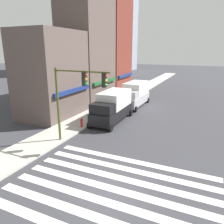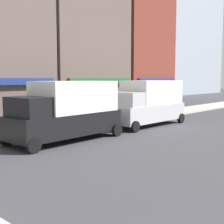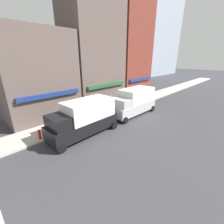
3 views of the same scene
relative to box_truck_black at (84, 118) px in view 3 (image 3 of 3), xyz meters
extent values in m
cube|color=brown|center=(-0.78, 6.80, 2.95)|extent=(7.18, 5.00, 9.08)
cube|color=navy|center=(-0.78, 4.15, 1.41)|extent=(6.10, 0.30, 0.40)
cube|color=brown|center=(6.85, 6.80, 5.73)|extent=(7.55, 5.00, 14.64)
cube|color=#1E592D|center=(6.85, 4.15, 1.41)|extent=(6.42, 0.30, 0.40)
cube|color=maroon|center=(14.43, 6.80, 6.17)|extent=(6.83, 5.00, 15.52)
cube|color=navy|center=(14.43, 4.15, 1.41)|extent=(5.81, 0.30, 0.40)
cube|color=black|center=(-0.09, 0.00, -0.70)|extent=(6.25, 2.35, 1.10)
cube|color=silver|center=(0.53, 0.00, 0.65)|extent=(4.39, 2.30, 1.60)
cube|color=black|center=(-2.07, 0.00, 0.30)|extent=(1.79, 2.13, 0.90)
cylinder|color=black|center=(-2.78, 1.10, -1.25)|extent=(0.68, 0.22, 0.68)
cylinder|color=black|center=(-2.78, -1.10, -1.25)|extent=(0.68, 0.22, 0.68)
cylinder|color=black|center=(2.60, 1.10, -1.25)|extent=(0.68, 0.22, 0.68)
cylinder|color=black|center=(2.60, -1.10, -1.25)|extent=(0.68, 0.22, 0.68)
cube|color=#B7B7BC|center=(6.95, 0.00, -0.70)|extent=(6.22, 2.26, 1.10)
cube|color=silver|center=(7.57, 0.00, 0.65)|extent=(4.36, 2.24, 1.60)
cube|color=#B7B7BC|center=(4.96, 0.00, 0.30)|extent=(1.76, 2.11, 0.90)
cylinder|color=black|center=(4.26, 1.10, -1.25)|extent=(0.68, 0.22, 0.68)
cylinder|color=black|center=(4.26, -1.10, -1.25)|extent=(0.68, 0.22, 0.68)
cylinder|color=black|center=(9.64, 1.10, -1.25)|extent=(0.68, 0.22, 0.68)
cylinder|color=black|center=(9.64, -1.10, -1.25)|extent=(0.68, 0.22, 0.68)
cylinder|color=#23232D|center=(6.60, 3.30, -1.01)|extent=(0.26, 0.26, 0.85)
cylinder|color=#2D4C9E|center=(6.60, 3.30, -0.24)|extent=(0.32, 0.32, 0.70)
sphere|color=tan|center=(6.60, 3.30, 0.22)|extent=(0.22, 0.22, 0.22)
cylinder|color=#23232D|center=(13.46, 1.85, -1.01)|extent=(0.26, 0.26, 0.85)
cylinder|color=red|center=(13.46, 1.85, -0.24)|extent=(0.32, 0.32, 0.70)
sphere|color=tan|center=(13.46, 1.85, 0.22)|extent=(0.22, 0.22, 0.22)
cylinder|color=#23232D|center=(3.25, 1.89, -1.01)|extent=(0.26, 0.26, 0.85)
cylinder|color=#2D7A3D|center=(3.25, 1.89, -0.24)|extent=(0.32, 0.32, 0.70)
sphere|color=tan|center=(3.25, 1.89, 0.22)|extent=(0.22, 0.22, 0.22)
cylinder|color=red|center=(-3.21, 1.70, -1.11)|extent=(0.20, 0.20, 0.65)
sphere|color=red|center=(-3.21, 1.70, -0.71)|extent=(0.24, 0.24, 0.24)
camera|label=1|loc=(-19.50, -8.84, 5.52)|focal=35.00mm
camera|label=2|loc=(-10.22, -12.24, 1.57)|focal=50.00mm
camera|label=3|loc=(-6.75, -9.99, 4.82)|focal=24.00mm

